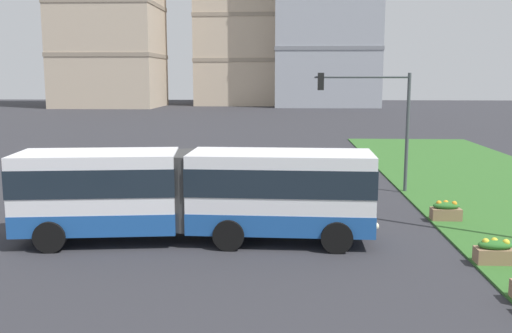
{
  "coord_description": "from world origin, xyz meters",
  "views": [
    {
      "loc": [
        1.66,
        -4.84,
        5.46
      ],
      "look_at": [
        0.62,
        15.69,
        2.2
      ],
      "focal_mm": 39.85,
      "sensor_mm": 36.0,
      "label": 1
    }
  ],
  "objects": [
    {
      "name": "car_black_sedan",
      "position": [
        -6.04,
        24.09,
        0.75
      ],
      "size": [
        4.47,
        2.18,
        1.58
      ],
      "color": "black",
      "rests_on": "ground"
    },
    {
      "name": "articulated_bus",
      "position": [
        -1.29,
        13.58,
        1.65
      ],
      "size": [
        11.99,
        3.34,
        3.0
      ],
      "color": "white",
      "rests_on": "ground"
    },
    {
      "name": "flower_planter_5",
      "position": [
        7.81,
        16.51,
        0.43
      ],
      "size": [
        1.1,
        0.56,
        0.74
      ],
      "color": "#937051",
      "rests_on": "grass_median"
    },
    {
      "name": "traffic_light_far_right",
      "position": [
        5.88,
        22.0,
        3.94
      ],
      "size": [
        4.46,
        0.28,
        5.64
      ],
      "color": "#474C51",
      "rests_on": "ground"
    },
    {
      "name": "flower_planter_4",
      "position": [
        7.81,
        11.43,
        0.43
      ],
      "size": [
        1.1,
        0.56,
        0.74
      ],
      "color": "#937051",
      "rests_on": "grass_median"
    }
  ]
}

